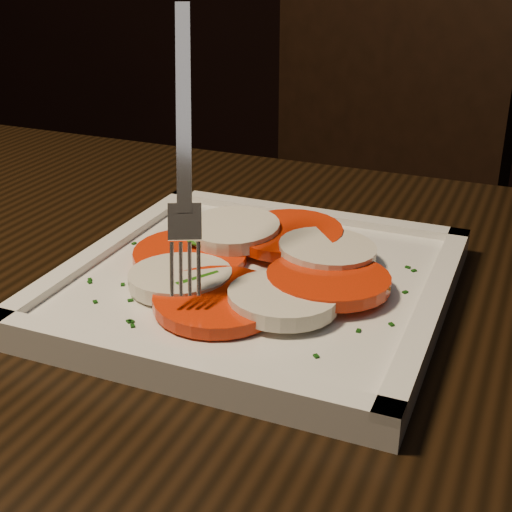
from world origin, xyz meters
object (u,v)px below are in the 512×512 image
table (246,510)px  chair (343,232)px  plate (256,286)px  fork (185,140)px

table → chair: bearing=97.9°
plate → table: bearing=-74.4°
table → plate: bearing=105.6°
plate → fork: size_ratio=1.60×
plate → chair: bearing=96.8°
table → plate: plate is taller
plate → fork: fork is taller
table → fork: fork is taller
chair → table: bearing=-59.5°
chair → plate: (0.08, -0.64, 0.22)m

